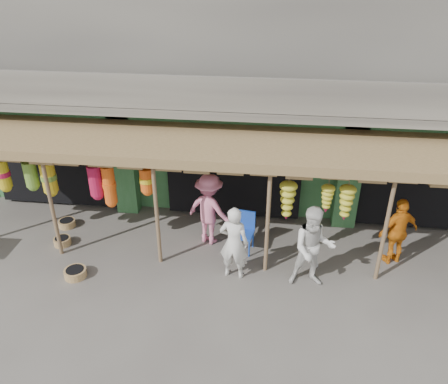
# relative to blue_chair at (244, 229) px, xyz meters

# --- Properties ---
(ground) EXTENTS (80.00, 80.00, 0.00)m
(ground) POSITION_rel_blue_chair_xyz_m (-0.43, -0.59, -0.56)
(ground) COLOR #514C47
(ground) RESTS_ON ground
(building) EXTENTS (16.40, 6.80, 7.00)m
(building) POSITION_rel_blue_chair_xyz_m (-0.43, 4.28, 2.80)
(building) COLOR gray
(building) RESTS_ON ground
(awning) EXTENTS (14.00, 2.70, 2.79)m
(awning) POSITION_rel_blue_chair_xyz_m (-0.59, 0.21, 2.01)
(awning) COLOR brown
(awning) RESTS_ON ground
(blue_chair) EXTENTS (0.55, 0.56, 1.01)m
(blue_chair) POSITION_rel_blue_chair_xyz_m (0.00, 0.00, 0.00)
(blue_chair) COLOR #1A42AE
(blue_chair) RESTS_ON ground
(basket_left) EXTENTS (0.56, 0.56, 0.19)m
(basket_left) POSITION_rel_blue_chair_xyz_m (-4.83, 0.40, -0.47)
(basket_left) COLOR brown
(basket_left) RESTS_ON ground
(basket_mid) EXTENTS (0.66, 0.66, 0.19)m
(basket_mid) POSITION_rel_blue_chair_xyz_m (-3.71, -1.59, -0.47)
(basket_mid) COLOR olive
(basket_mid) RESTS_ON ground
(basket_right) EXTENTS (0.51, 0.51, 0.19)m
(basket_right) POSITION_rel_blue_chair_xyz_m (-4.57, -0.42, -0.47)
(basket_right) COLOR #A4714C
(basket_right) RESTS_ON ground
(person_front) EXTENTS (0.70, 0.51, 1.78)m
(person_front) POSITION_rel_blue_chair_xyz_m (-0.14, -1.08, 0.33)
(person_front) COLOR silver
(person_front) RESTS_ON ground
(person_right) EXTENTS (0.99, 0.81, 1.92)m
(person_right) POSITION_rel_blue_chair_xyz_m (1.57, -1.14, 0.40)
(person_right) COLOR silver
(person_right) RESTS_ON ground
(person_vendor) EXTENTS (1.07, 0.78, 1.69)m
(person_vendor) POSITION_rel_blue_chair_xyz_m (3.57, -0.07, 0.28)
(person_vendor) COLOR orange
(person_vendor) RESTS_ON ground
(person_shopper) EXTENTS (1.39, 1.12, 1.88)m
(person_shopper) POSITION_rel_blue_chair_xyz_m (-0.89, 0.22, 0.37)
(person_shopper) COLOR pink
(person_shopper) RESTS_ON ground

